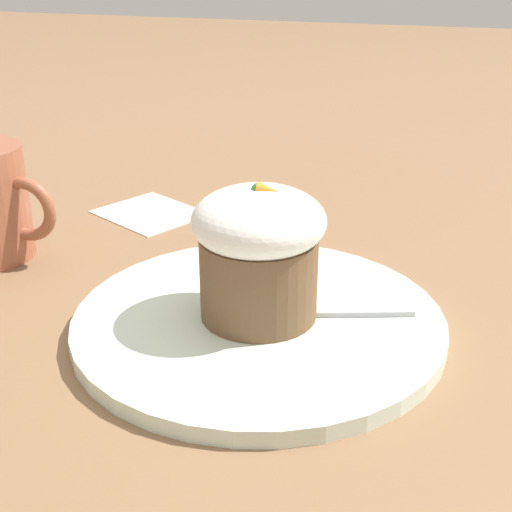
{
  "coord_description": "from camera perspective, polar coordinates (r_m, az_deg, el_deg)",
  "views": [
    {
      "loc": [
        0.13,
        -0.43,
        0.26
      ],
      "look_at": [
        -0.0,
        0.0,
        0.06
      ],
      "focal_mm": 50.0,
      "sensor_mm": 36.0,
      "label": 1
    }
  ],
  "objects": [
    {
      "name": "ground_plane",
      "position": [
        0.52,
        0.2,
        -5.88
      ],
      "size": [
        4.0,
        4.0,
        0.0
      ],
      "primitive_type": "plane",
      "color": "#846042"
    },
    {
      "name": "dessert_plate",
      "position": [
        0.52,
        0.2,
        -5.3
      ],
      "size": [
        0.27,
        0.27,
        0.01
      ],
      "color": "silver",
      "rests_on": "ground_plane"
    },
    {
      "name": "carrot_cake",
      "position": [
        0.49,
        0.0,
        0.57
      ],
      "size": [
        0.09,
        0.09,
        0.1
      ],
      "color": "brown",
      "rests_on": "dessert_plate"
    },
    {
      "name": "spoon",
      "position": [
        0.51,
        3.05,
        -4.42
      ],
      "size": [
        0.12,
        0.06,
        0.01
      ],
      "color": "#B7B7BC",
      "rests_on": "dessert_plate"
    },
    {
      "name": "paper_napkin",
      "position": [
        0.74,
        -8.46,
        3.46
      ],
      "size": [
        0.13,
        0.12,
        0.0
      ],
      "color": "white",
      "rests_on": "ground_plane"
    }
  ]
}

